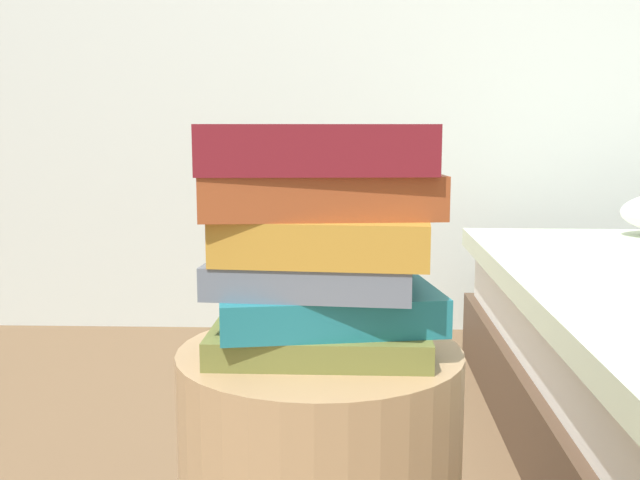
{
  "coord_description": "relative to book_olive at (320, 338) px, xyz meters",
  "views": [
    {
      "loc": [
        0.03,
        -0.92,
        0.81
      ],
      "look_at": [
        0.0,
        0.0,
        0.67
      ],
      "focal_mm": 40.71,
      "sensor_mm": 36.0,
      "label": 1
    }
  ],
  "objects": [
    {
      "name": "book_ochre",
      "position": [
        0.01,
        0.01,
        0.13
      ],
      "size": [
        0.28,
        0.22,
        0.05
      ],
      "primitive_type": "cube",
      "rotation": [
        0.0,
        0.0,
        -0.09
      ],
      "color": "#B7842D",
      "rests_on": "book_slate"
    },
    {
      "name": "book_olive",
      "position": [
        0.0,
        0.0,
        0.0
      ],
      "size": [
        0.28,
        0.19,
        0.04
      ],
      "primitive_type": "cube",
      "rotation": [
        0.0,
        0.0,
        -0.01
      ],
      "color": "olive",
      "rests_on": "side_table"
    },
    {
      "name": "book_rust",
      "position": [
        -0.0,
        0.01,
        0.19
      ],
      "size": [
        0.31,
        0.2,
        0.05
      ],
      "primitive_type": "cube",
      "rotation": [
        0.0,
        0.0,
        0.1
      ],
      "color": "#994723",
      "rests_on": "book_ochre"
    },
    {
      "name": "book_slate",
      "position": [
        -0.01,
        0.01,
        0.09
      ],
      "size": [
        0.27,
        0.23,
        0.04
      ],
      "primitive_type": "cube",
      "rotation": [
        0.0,
        0.0,
        -0.09
      ],
      "color": "slate",
      "rests_on": "book_teal"
    },
    {
      "name": "book_teal",
      "position": [
        0.01,
        0.01,
        0.04
      ],
      "size": [
        0.31,
        0.22,
        0.05
      ],
      "primitive_type": "cube",
      "rotation": [
        0.0,
        0.0,
        0.17
      ],
      "color": "#1E727F",
      "rests_on": "book_olive"
    },
    {
      "name": "wall_back",
      "position": [
        -0.0,
        2.01,
        0.76
      ],
      "size": [
        7.0,
        0.08,
        2.6
      ],
      "primitive_type": "cube",
      "color": "silver",
      "rests_on": "ground_plane"
    },
    {
      "name": "book_maroon",
      "position": [
        -0.01,
        -0.0,
        0.25
      ],
      "size": [
        0.29,
        0.19,
        0.06
      ],
      "primitive_type": "cube",
      "rotation": [
        0.0,
        0.0,
        0.07
      ],
      "color": "maroon",
      "rests_on": "book_rust"
    }
  ]
}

